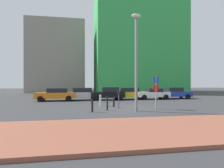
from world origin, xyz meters
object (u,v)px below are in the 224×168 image
at_px(parked_car_blue, 174,93).
at_px(traffic_bollard_near, 100,100).
at_px(parked_car_orange, 56,94).
at_px(parked_car_yellow, 129,93).
at_px(traffic_bollard_edge, 114,102).
at_px(parked_car_silver, 81,94).
at_px(parking_sign_post, 156,89).
at_px(parking_meter, 119,97).
at_px(traffic_bollard_far, 92,105).
at_px(parked_car_white, 153,94).
at_px(parked_car_black, 109,93).
at_px(street_lamp, 136,54).
at_px(traffic_bollard_mid, 107,103).

bearing_deg(parked_car_blue, traffic_bollard_near, -149.52).
distance_m(parked_car_orange, parked_car_yellow, 8.99).
relative_size(parked_car_orange, traffic_bollard_edge, 5.30).
xyz_separation_m(parked_car_silver, parking_sign_post, (6.03, -8.39, 0.85)).
relative_size(parking_meter, traffic_bollard_far, 1.50).
xyz_separation_m(parking_sign_post, traffic_bollard_edge, (-3.11, 1.68, -1.21)).
relative_size(parked_car_white, parking_sign_post, 1.63).
bearing_deg(parked_car_black, street_lamp, -84.59).
distance_m(parked_car_black, parked_car_white, 5.82).
height_order(parked_car_yellow, traffic_bollard_near, parked_car_yellow).
height_order(parked_car_orange, traffic_bollard_near, parked_car_orange).
xyz_separation_m(traffic_bollard_mid, traffic_bollard_far, (-1.16, -0.68, -0.04)).
bearing_deg(parked_car_silver, parked_car_orange, -172.21).
distance_m(parked_car_blue, parking_sign_post, 10.56).
xyz_separation_m(street_lamp, traffic_bollard_far, (-3.20, 0.09, -3.72)).
xyz_separation_m(parked_car_blue, street_lamp, (-8.07, -9.25, 3.43)).
distance_m(parked_car_orange, parking_sign_post, 12.03).
relative_size(parked_car_yellow, traffic_bollard_mid, 4.25).
height_order(parking_sign_post, traffic_bollard_near, parking_sign_post).
distance_m(street_lamp, traffic_bollard_edge, 4.66).
distance_m(parked_car_silver, traffic_bollard_mid, 8.64).
relative_size(parked_car_silver, parked_car_black, 1.07).
relative_size(parked_car_orange, parked_car_silver, 1.04).
height_order(parking_meter, street_lamp, street_lamp).
relative_size(traffic_bollard_near, traffic_bollard_edge, 1.20).
distance_m(parked_car_blue, street_lamp, 12.75).
relative_size(parked_car_blue, street_lamp, 0.65).
bearing_deg(parking_sign_post, traffic_bollard_far, -172.50).
bearing_deg(traffic_bollard_edge, parking_sign_post, -28.34).
distance_m(parked_car_yellow, parked_car_blue, 6.19).
bearing_deg(parked_car_silver, traffic_bollard_edge, -66.47).
bearing_deg(traffic_bollard_near, parked_car_black, 75.05).
distance_m(parked_car_black, traffic_bollard_edge, 6.42).
distance_m(parked_car_yellow, parking_sign_post, 8.59).
xyz_separation_m(parking_meter, traffic_bollard_mid, (-1.03, -0.73, -0.41)).
xyz_separation_m(parked_car_blue, traffic_bollard_mid, (-10.11, -8.48, -0.24)).
distance_m(parked_car_white, traffic_bollard_near, 9.34).
bearing_deg(traffic_bollard_mid, parked_car_silver, 104.27).
bearing_deg(parked_car_white, parked_car_blue, 6.88).
bearing_deg(parked_car_black, traffic_bollard_edge, -93.70).
relative_size(parking_sign_post, traffic_bollard_far, 2.71).
height_order(parked_car_white, street_lamp, street_lamp).
distance_m(parked_car_orange, traffic_bollard_mid, 9.44).
bearing_deg(traffic_bollard_edge, parked_car_white, 45.95).
bearing_deg(traffic_bollard_near, parked_car_orange, 129.99).
distance_m(parking_meter, traffic_bollard_near, 2.14).
bearing_deg(traffic_bollard_far, parked_car_silver, 96.10).
xyz_separation_m(parked_car_black, parking_sign_post, (2.70, -8.07, 0.83)).
height_order(parking_meter, traffic_bollard_far, parking_meter).
height_order(parking_sign_post, traffic_bollard_mid, parking_sign_post).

